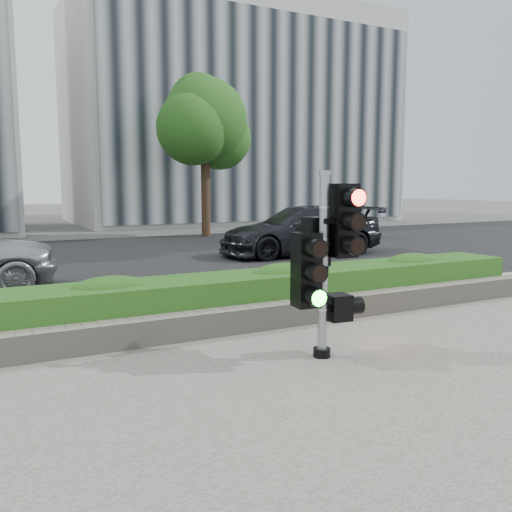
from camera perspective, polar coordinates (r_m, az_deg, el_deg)
ground at (r=5.85m, az=2.72°, el=-13.09°), size 120.00×120.00×0.00m
sidewalk at (r=4.10m, az=22.19°, el=-22.94°), size 16.00×11.00×0.03m
road at (r=15.13m, az=-16.71°, el=-0.64°), size 60.00×13.00×0.02m
curb at (r=8.59m, az=-7.97°, el=-6.05°), size 60.00×0.25×0.12m
stone_wall at (r=7.42m, az=-4.73°, el=-7.04°), size 12.00×0.32×0.34m
hedge at (r=7.97m, az=-6.56°, el=-4.80°), size 12.00×1.00×0.68m
building_right at (r=33.00m, az=-2.73°, el=14.29°), size 18.00×10.00×12.00m
tree_right at (r=22.03m, az=-5.50°, el=13.73°), size 4.10×3.58×6.53m
traffic_signal at (r=6.38m, az=7.19°, el=0.07°), size 0.77×0.58×2.19m
car_dark at (r=16.04m, az=4.75°, el=2.71°), size 5.02×2.18×1.44m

